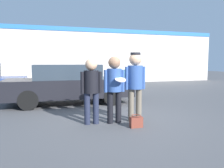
{
  "coord_description": "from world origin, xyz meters",
  "views": [
    {
      "loc": [
        -1.73,
        -5.62,
        1.53
      ],
      "look_at": [
        -0.1,
        -0.2,
        0.98
      ],
      "focal_mm": 35.0,
      "sensor_mm": 36.0,
      "label": 1
    }
  ],
  "objects_px": {
    "parked_car_near": "(69,84)",
    "handbag": "(136,122)",
    "shrub": "(125,76)",
    "person_left": "(91,85)",
    "person_right": "(135,79)",
    "person_middle_with_frisbee": "(114,83)"
  },
  "relations": [
    {
      "from": "person_left",
      "to": "handbag",
      "type": "bearing_deg",
      "value": -32.11
    },
    {
      "from": "person_left",
      "to": "person_middle_with_frisbee",
      "type": "bearing_deg",
      "value": -7.99
    },
    {
      "from": "person_left",
      "to": "parked_car_near",
      "type": "relative_size",
      "value": 0.36
    },
    {
      "from": "person_right",
      "to": "parked_car_near",
      "type": "height_order",
      "value": "person_right"
    },
    {
      "from": "handbag",
      "to": "person_middle_with_frisbee",
      "type": "bearing_deg",
      "value": 126.36
    },
    {
      "from": "person_middle_with_frisbee",
      "to": "parked_car_near",
      "type": "relative_size",
      "value": 0.37
    },
    {
      "from": "person_left",
      "to": "parked_car_near",
      "type": "bearing_deg",
      "value": 94.86
    },
    {
      "from": "person_left",
      "to": "person_right",
      "type": "xyz_separation_m",
      "value": [
        1.15,
        -0.06,
        0.13
      ]
    },
    {
      "from": "shrub",
      "to": "person_left",
      "type": "bearing_deg",
      "value": -114.3
    },
    {
      "from": "person_middle_with_frisbee",
      "to": "person_right",
      "type": "xyz_separation_m",
      "value": [
        0.57,
        0.02,
        0.09
      ]
    },
    {
      "from": "person_right",
      "to": "handbag",
      "type": "xyz_separation_m",
      "value": [
        -0.19,
        -0.54,
        -0.96
      ]
    },
    {
      "from": "person_left",
      "to": "shrub",
      "type": "distance_m",
      "value": 11.19
    },
    {
      "from": "person_left",
      "to": "handbag",
      "type": "height_order",
      "value": "person_left"
    },
    {
      "from": "parked_car_near",
      "to": "shrub",
      "type": "xyz_separation_m",
      "value": [
        4.86,
        7.21,
        -0.23
      ]
    },
    {
      "from": "person_left",
      "to": "shrub",
      "type": "bearing_deg",
      "value": 65.7
    },
    {
      "from": "parked_car_near",
      "to": "handbag",
      "type": "bearing_deg",
      "value": -71.33
    },
    {
      "from": "person_right",
      "to": "handbag",
      "type": "relative_size",
      "value": 6.0
    },
    {
      "from": "person_left",
      "to": "person_middle_with_frisbee",
      "type": "xyz_separation_m",
      "value": [
        0.57,
        -0.08,
        0.04
      ]
    },
    {
      "from": "person_left",
      "to": "person_middle_with_frisbee",
      "type": "height_order",
      "value": "person_middle_with_frisbee"
    },
    {
      "from": "person_right",
      "to": "handbag",
      "type": "distance_m",
      "value": 1.12
    },
    {
      "from": "parked_car_near",
      "to": "handbag",
      "type": "relative_size",
      "value": 15.29
    },
    {
      "from": "person_right",
      "to": "shrub",
      "type": "relative_size",
      "value": 1.75
    }
  ]
}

